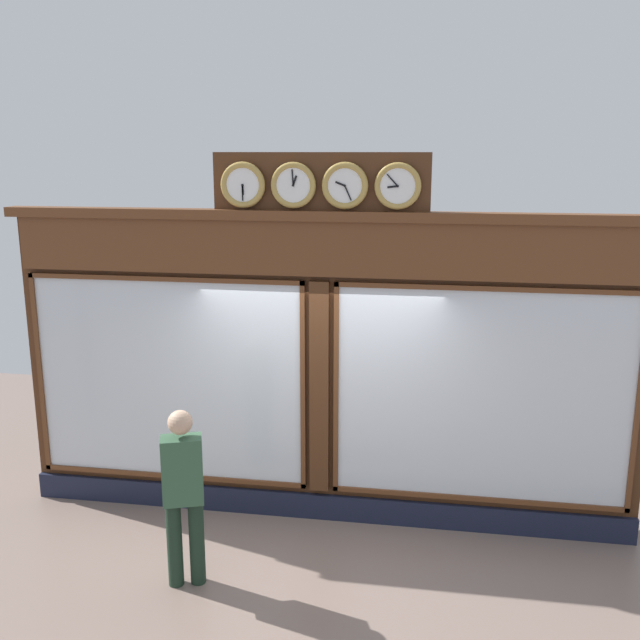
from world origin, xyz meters
name	(u,v)px	position (x,y,z in m)	size (l,w,h in m)	color
shop_facade	(322,365)	(0.00, -0.12, 1.69)	(6.66, 0.42, 3.88)	#4C2B16
pedestrian	(183,491)	(1.01, 1.41, 0.93)	(0.41, 0.33, 1.69)	#1C2F21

